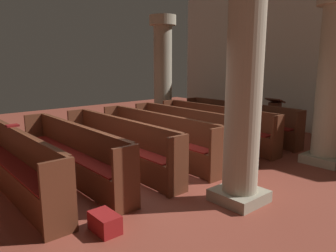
# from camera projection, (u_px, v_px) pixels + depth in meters

# --- Properties ---
(ground_plane) EXTENTS (19.20, 19.20, 0.00)m
(ground_plane) POSITION_uv_depth(u_px,v_px,m) (144.00, 174.00, 6.32)
(ground_plane) COLOR brown
(back_wall) EXTENTS (10.00, 0.16, 4.50)m
(back_wall) POSITION_uv_depth(u_px,v_px,m) (306.00, 57.00, 9.77)
(back_wall) COLOR silver
(back_wall) RESTS_ON ground
(pew_row_0) EXTENTS (3.68, 0.46, 1.00)m
(pew_row_0) POSITION_uv_depth(u_px,v_px,m) (238.00, 120.00, 9.14)
(pew_row_0) COLOR brown
(pew_row_0) RESTS_ON ground
(pew_row_1) EXTENTS (3.68, 0.46, 1.00)m
(pew_row_1) POSITION_uv_depth(u_px,v_px,m) (215.00, 124.00, 8.51)
(pew_row_1) COLOR brown
(pew_row_1) RESTS_ON ground
(pew_row_2) EXTENTS (3.68, 0.46, 1.00)m
(pew_row_2) POSITION_uv_depth(u_px,v_px,m) (188.00, 129.00, 7.88)
(pew_row_2) COLOR brown
(pew_row_2) RESTS_ON ground
(pew_row_3) EXTENTS (3.68, 0.47, 1.00)m
(pew_row_3) POSITION_uv_depth(u_px,v_px,m) (156.00, 135.00, 7.24)
(pew_row_3) COLOR brown
(pew_row_3) RESTS_ON ground
(pew_row_4) EXTENTS (3.68, 0.46, 1.00)m
(pew_row_4) POSITION_uv_depth(u_px,v_px,m) (118.00, 143.00, 6.61)
(pew_row_4) COLOR brown
(pew_row_4) RESTS_ON ground
(pew_row_5) EXTENTS (3.68, 0.46, 1.00)m
(pew_row_5) POSITION_uv_depth(u_px,v_px,m) (72.00, 151.00, 5.98)
(pew_row_5) COLOR brown
(pew_row_5) RESTS_ON ground
(pew_row_6) EXTENTS (3.68, 0.47, 1.00)m
(pew_row_6) POSITION_uv_depth(u_px,v_px,m) (15.00, 162.00, 5.35)
(pew_row_6) COLOR brown
(pew_row_6) RESTS_ON ground
(pillar_aisle_side) EXTENTS (0.83, 0.83, 3.53)m
(pillar_aisle_side) POSITION_uv_depth(u_px,v_px,m) (332.00, 77.00, 6.66)
(pillar_aisle_side) COLOR #9F967E
(pillar_aisle_side) RESTS_ON ground
(pillar_far_side) EXTENTS (0.83, 0.83, 3.53)m
(pillar_far_side) POSITION_uv_depth(u_px,v_px,m) (163.00, 71.00, 10.39)
(pillar_far_side) COLOR #9F967E
(pillar_far_side) RESTS_ON ground
(pillar_aisle_rear) EXTENTS (0.78, 0.78, 3.53)m
(pillar_aisle_rear) POSITION_uv_depth(u_px,v_px,m) (244.00, 83.00, 4.76)
(pillar_aisle_rear) COLOR #9F967E
(pillar_aisle_rear) RESTS_ON ground
(lectern) EXTENTS (0.48, 0.45, 1.08)m
(lectern) POSITION_uv_depth(u_px,v_px,m) (274.00, 119.00, 9.67)
(lectern) COLOR #492215
(lectern) RESTS_ON ground
(hymn_book) EXTENTS (0.15, 0.21, 0.04)m
(hymn_book) POSITION_uv_depth(u_px,v_px,m) (12.00, 126.00, 5.87)
(hymn_book) COLOR maroon
(hymn_book) RESTS_ON pew_row_6
(kneeler_box_red) EXTENTS (0.44, 0.27, 0.25)m
(kneeler_box_red) POSITION_uv_depth(u_px,v_px,m) (105.00, 223.00, 4.19)
(kneeler_box_red) COLOR maroon
(kneeler_box_red) RESTS_ON ground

